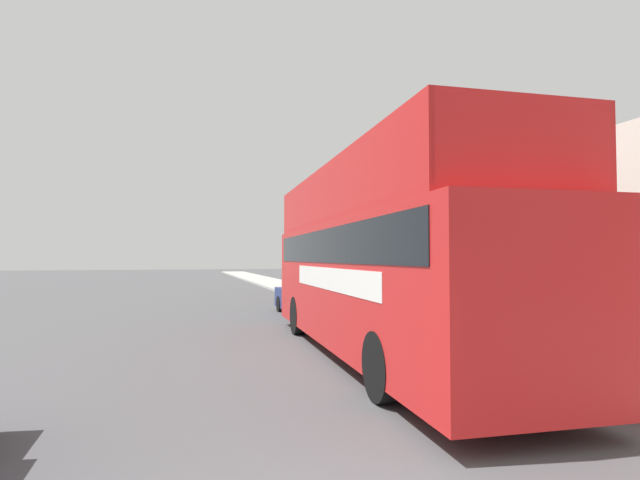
{
  "coord_description": "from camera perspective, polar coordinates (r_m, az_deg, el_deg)",
  "views": [
    {
      "loc": [
        -0.59,
        -2.62,
        2.16
      ],
      "look_at": [
        2.82,
        9.55,
        2.61
      ],
      "focal_mm": 28.0,
      "sensor_mm": 36.0,
      "label": 1
    }
  ],
  "objects": [
    {
      "name": "litter_bin",
      "position": [
        10.33,
        32.52,
        -10.33
      ],
      "size": [
        0.48,
        0.48,
        0.88
      ],
      "color": "black",
      "rests_on": "sidewalk"
    },
    {
      "name": "lamp_post_second",
      "position": [
        16.48,
        7.28,
        1.43
      ],
      "size": [
        0.35,
        0.35,
        4.33
      ],
      "color": "black",
      "rests_on": "sidewalk"
    },
    {
      "name": "tour_bus",
      "position": [
        11.17,
        6.44,
        -3.48
      ],
      "size": [
        3.02,
        11.44,
        4.13
      ],
      "rotation": [
        0.0,
        0.0,
        -0.04
      ],
      "color": "red",
      "rests_on": "ground_plane"
    },
    {
      "name": "parked_car_ahead_of_bus",
      "position": [
        19.15,
        -1.37,
        -6.39
      ],
      "size": [
        1.91,
        3.97,
        1.54
      ],
      "rotation": [
        0.0,
        0.0,
        0.02
      ],
      "color": "navy",
      "rests_on": "ground_plane"
    },
    {
      "name": "ground_plane",
      "position": [
        23.72,
        -14.25,
        -7.2
      ],
      "size": [
        144.0,
        144.0,
        0.0
      ],
      "primitive_type": "plane",
      "color": "#4C4C4F"
    },
    {
      "name": "sidewalk",
      "position": [
        22.01,
        4.18,
        -7.48
      ],
      "size": [
        3.15,
        108.0,
        0.14
      ],
      "color": "#ADAAA3",
      "rests_on": "ground_plane"
    },
    {
      "name": "lamp_post_nearest",
      "position": [
        9.64,
        26.22,
        4.99
      ],
      "size": [
        0.35,
        0.35,
        4.57
      ],
      "color": "black",
      "rests_on": "sidewalk"
    },
    {
      "name": "lamp_post_third",
      "position": [
        24.1,
        -0.07,
        1.36
      ],
      "size": [
        0.35,
        0.35,
        5.05
      ],
      "color": "black",
      "rests_on": "sidewalk"
    },
    {
      "name": "brick_terrace_rear",
      "position": [
        27.03,
        10.78,
        2.49
      ],
      "size": [
        6.0,
        18.4,
        8.55
      ],
      "color": "brown",
      "rests_on": "ground_plane"
    }
  ]
}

